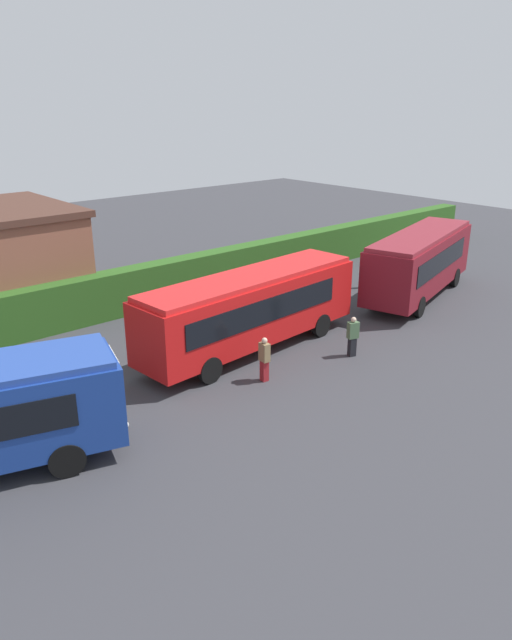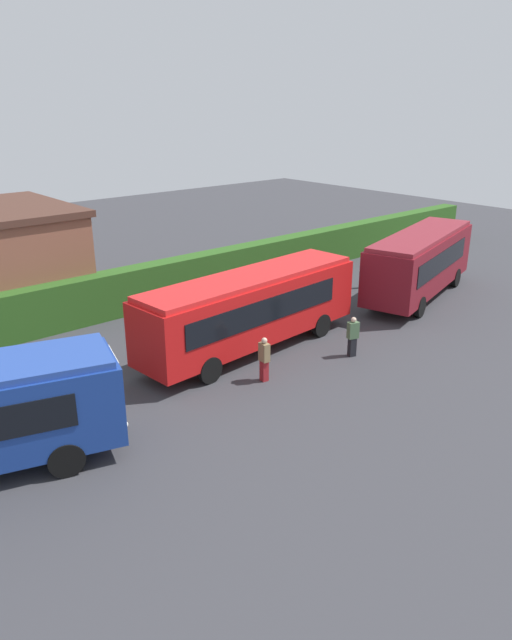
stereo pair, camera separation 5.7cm
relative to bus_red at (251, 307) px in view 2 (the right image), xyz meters
The scene contains 8 objects.
ground_plane 2.02m from the bus_red, 43.10° to the left, with size 77.80×77.80×0.00m, color #38383D.
bus_red is the anchor object (origin of this frame).
bus_maroon 10.95m from the bus_red, ahead, with size 9.65×4.85×3.33m.
person_center 3.04m from the bus_red, 121.19° to the right, with size 0.30×0.42×1.68m.
person_right 4.17m from the bus_red, 50.10° to the right, with size 0.49×0.38×1.63m.
person_far 10.39m from the bus_red, 13.38° to the left, with size 0.52×0.45×1.71m.
hedge_row 7.35m from the bus_red, 85.10° to the left, with size 50.90×1.06×2.13m, color #2C591D.
traffic_cone 17.92m from the bus_red, 15.49° to the left, with size 0.36×0.36×0.60m, color orange.
Camera 2 is at (-15.12, -17.53, 9.61)m, focal length 33.36 mm.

